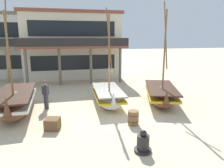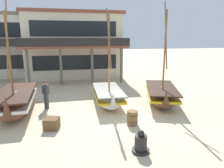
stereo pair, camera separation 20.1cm
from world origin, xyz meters
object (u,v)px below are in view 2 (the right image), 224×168
at_px(cargo_crate, 52,123).
at_px(harbor_building_main, 74,45).
at_px(fishing_boat_near_left, 161,94).
at_px(fishing_boat_far_right, 108,96).
at_px(capstan_winch, 141,144).
at_px(harbor_building_annex, 7,45).
at_px(fisherman_by_hull, 46,95).
at_px(fishing_boat_centre_large, 16,101).
at_px(wooden_barrel, 132,118).

distance_m(cargo_crate, harbor_building_main, 14.27).
height_order(fishing_boat_near_left, fishing_boat_far_right, fishing_boat_near_left).
bearing_deg(cargo_crate, harbor_building_main, 83.22).
height_order(capstan_winch, harbor_building_annex, harbor_building_annex).
relative_size(fisherman_by_hull, harbor_building_annex, 0.17).
relative_size(fishing_boat_centre_large, wooden_barrel, 9.03).
relative_size(cargo_crate, harbor_building_annex, 0.06).
xyz_separation_m(cargo_crate, harbor_building_main, (1.64, 13.83, 3.09)).
distance_m(fishing_boat_far_right, harbor_building_main, 11.46).
distance_m(fishing_boat_centre_large, capstan_winch, 7.48).
height_order(fishing_boat_centre_large, fishing_boat_far_right, fishing_boat_centre_large).
height_order(fishing_boat_centre_large, harbor_building_main, harbor_building_main).
distance_m(capstan_winch, harbor_building_main, 16.93).
height_order(capstan_winch, harbor_building_main, harbor_building_main).
distance_m(fishing_boat_centre_large, harbor_building_annex, 14.45).
height_order(fisherman_by_hull, harbor_building_main, harbor_building_main).
height_order(harbor_building_main, harbor_building_annex, harbor_building_main).
bearing_deg(fishing_boat_near_left, fishing_boat_centre_large, 179.61).
height_order(fishing_boat_far_right, harbor_building_annex, harbor_building_annex).
relative_size(fishing_boat_centre_large, fisherman_by_hull, 3.75).
distance_m(fishing_boat_far_right, harbor_building_annex, 16.30).
height_order(wooden_barrel, harbor_building_annex, harbor_building_annex).
xyz_separation_m(fishing_boat_far_right, fisherman_by_hull, (-3.70, 0.14, 0.25)).
bearing_deg(fishing_boat_far_right, wooden_barrel, -79.84).
xyz_separation_m(capstan_winch, harbor_building_main, (-1.71, 16.57, 3.02)).
bearing_deg(fishing_boat_near_left, fishing_boat_far_right, 172.95).
xyz_separation_m(fishing_boat_centre_large, wooden_barrel, (5.80, -2.82, -0.35)).
distance_m(capstan_winch, harbor_building_annex, 21.19).
bearing_deg(harbor_building_main, wooden_barrel, -81.40).
bearing_deg(cargo_crate, wooden_barrel, -5.38).
bearing_deg(wooden_barrel, fisherman_by_hull, 142.11).
bearing_deg(fishing_boat_centre_large, wooden_barrel, -25.93).
relative_size(capstan_winch, wooden_barrel, 1.22).
bearing_deg(harbor_building_main, capstan_winch, -84.12).
relative_size(fisherman_by_hull, wooden_barrel, 2.41).
relative_size(fishing_boat_near_left, fisherman_by_hull, 3.73).
xyz_separation_m(fishing_boat_near_left, harbor_building_main, (-4.96, 11.43, 2.74)).
bearing_deg(fishing_boat_centre_large, fisherman_by_hull, 18.29).
bearing_deg(fishing_boat_centre_large, harbor_building_main, 72.18).
xyz_separation_m(fishing_boat_centre_large, capstan_winch, (5.36, -5.21, -0.37)).
bearing_deg(fishing_boat_centre_large, cargo_crate, -50.79).
bearing_deg(cargo_crate, fishing_boat_far_right, 41.24).
distance_m(fishing_boat_centre_large, wooden_barrel, 6.46).
height_order(fishing_boat_far_right, wooden_barrel, fishing_boat_far_right).
height_order(fishing_boat_centre_large, capstan_winch, fishing_boat_centre_large).
bearing_deg(harbor_building_main, fishing_boat_far_right, -81.85).
xyz_separation_m(wooden_barrel, cargo_crate, (-3.79, 0.36, -0.09)).
height_order(fishing_boat_far_right, fisherman_by_hull, fishing_boat_far_right).
height_order(fishing_boat_far_right, harbor_building_main, harbor_building_main).
bearing_deg(fisherman_by_hull, harbor_building_annex, 111.53).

